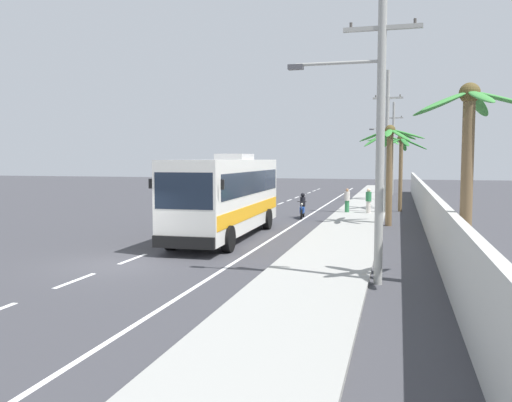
{
  "coord_description": "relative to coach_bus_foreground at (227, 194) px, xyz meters",
  "views": [
    {
      "loc": [
        9.16,
        -15.84,
        3.58
      ],
      "look_at": [
        2.99,
        6.97,
        1.7
      ],
      "focal_mm": 37.05,
      "sensor_mm": 36.0,
      "label": 1
    }
  ],
  "objects": [
    {
      "name": "ground_plane",
      "position": [
        -1.61,
        -7.0,
        -1.99
      ],
      "size": [
        160.0,
        160.0,
        0.0
      ],
      "primitive_type": "plane",
      "color": "#3A3A3F"
    },
    {
      "name": "sidewalk_kerb",
      "position": [
        5.19,
        3.0,
        -1.92
      ],
      "size": [
        3.2,
        90.0,
        0.14
      ],
      "primitive_type": "cube",
      "color": "#999993",
      "rests_on": "ground"
    },
    {
      "name": "lane_markings",
      "position": [
        0.63,
        7.36,
        -1.99
      ],
      "size": [
        3.87,
        71.0,
        0.01
      ],
      "color": "white",
      "rests_on": "ground"
    },
    {
      "name": "boundary_wall",
      "position": [
        8.99,
        7.0,
        -0.93
      ],
      "size": [
        0.24,
        60.0,
        2.12
      ],
      "primitive_type": "cube",
      "color": "#B2B2AD",
      "rests_on": "ground"
    },
    {
      "name": "coach_bus_foreground",
      "position": [
        0.0,
        0.0,
        0.0
      ],
      "size": [
        3.0,
        10.85,
        3.83
      ],
      "color": "silver",
      "rests_on": "ground"
    },
    {
      "name": "motorcycle_beside_bus",
      "position": [
        1.95,
        8.71,
        -1.36
      ],
      "size": [
        0.56,
        1.96,
        1.53
      ],
      "color": "black",
      "rests_on": "ground"
    },
    {
      "name": "pedestrian_near_kerb",
      "position": [
        4.36,
        11.62,
        -1.06
      ],
      "size": [
        0.36,
        0.36,
        1.54
      ],
      "rotation": [
        0.0,
        0.0,
        5.38
      ],
      "color": "#2D7A47",
      "rests_on": "sidewalk_kerb"
    },
    {
      "name": "pedestrian_midwalk",
      "position": [
        5.73,
        11.43,
        -1.03
      ],
      "size": [
        0.36,
        0.36,
        1.58
      ],
      "rotation": [
        0.0,
        0.0,
        1.31
      ],
      "color": "beige",
      "rests_on": "sidewalk_kerb"
    },
    {
      "name": "utility_pole_nearest",
      "position": [
        6.92,
        -7.56,
        2.4
      ],
      "size": [
        3.72,
        0.24,
        8.11
      ],
      "color": "#9E9E99",
      "rests_on": "ground"
    },
    {
      "name": "utility_pole_mid",
      "position": [
        6.79,
        12.22,
        2.77
      ],
      "size": [
        1.89,
        0.24,
        9.23
      ],
      "color": "#9E9E99",
      "rests_on": "ground"
    },
    {
      "name": "utility_pole_far",
      "position": [
        6.88,
        32.0,
        2.89
      ],
      "size": [
        3.29,
        0.24,
        9.24
      ],
      "color": "#9E9E99",
      "rests_on": "ground"
    },
    {
      "name": "palm_nearest",
      "position": [
        9.35,
        -7.45,
        1.93
      ],
      "size": [
        3.19,
        3.21,
        5.64
      ],
      "color": "brown",
      "rests_on": "ground"
    },
    {
      "name": "palm_second",
      "position": [
        6.61,
        23.23,
        2.37
      ],
      "size": [
        3.39,
        3.13,
        5.79
      ],
      "color": "brown",
      "rests_on": "ground"
    },
    {
      "name": "palm_third",
      "position": [
        7.67,
        14.44,
        1.92
      ],
      "size": [
        3.4,
        3.52,
        5.23
      ],
      "color": "brown",
      "rests_on": "ground"
    },
    {
      "name": "palm_fourth",
      "position": [
        7.09,
        6.19,
        1.85
      ],
      "size": [
        3.52,
        3.47,
        5.4
      ],
      "color": "brown",
      "rests_on": "ground"
    }
  ]
}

